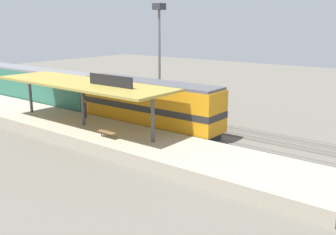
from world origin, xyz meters
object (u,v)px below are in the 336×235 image
(platform_bench, at_px, (107,132))
(person_waiting, at_px, (85,108))
(light_mast, at_px, (159,34))
(freight_car, at_px, (131,94))
(locomotive, at_px, (150,105))
(passenger_carriage_single, at_px, (35,86))

(platform_bench, xyz_separation_m, person_waiting, (3.11, 6.35, 0.51))
(light_mast, bearing_deg, person_waiting, 178.39)
(freight_car, xyz_separation_m, person_waiting, (-7.49, -1.20, -0.12))
(locomotive, xyz_separation_m, light_mast, (7.80, 5.25, 5.99))
(platform_bench, distance_m, person_waiting, 7.09)
(person_waiting, bearing_deg, light_mast, -1.61)
(locomotive, bearing_deg, freight_car, 55.74)
(passenger_carriage_single, height_order, person_waiting, passenger_carriage_single)
(passenger_carriage_single, distance_m, light_mast, 16.13)
(platform_bench, bearing_deg, freight_car, 35.46)
(locomotive, distance_m, passenger_carriage_single, 18.00)
(platform_bench, height_order, light_mast, light_mast)
(passenger_carriage_single, bearing_deg, freight_car, -67.76)
(light_mast, bearing_deg, passenger_carriage_single, 121.46)
(freight_car, distance_m, person_waiting, 7.58)
(locomotive, distance_m, light_mast, 11.15)
(light_mast, relative_size, person_waiting, 6.84)
(platform_bench, distance_m, passenger_carriage_single, 19.76)
(passenger_carriage_single, bearing_deg, platform_bench, -107.70)
(locomotive, bearing_deg, person_waiting, 117.46)
(platform_bench, relative_size, locomotive, 0.12)
(locomotive, distance_m, freight_car, 8.18)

